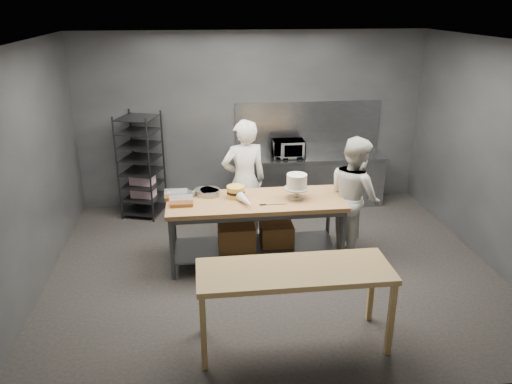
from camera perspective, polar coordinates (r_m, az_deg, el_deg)
ground at (r=6.99m, az=1.88°, el=-8.53°), size 6.00×6.00×0.00m
back_wall at (r=8.77m, az=-0.49°, el=8.24°), size 6.00×0.04×3.00m
work_table at (r=6.91m, az=-0.14°, el=-3.55°), size 2.40×0.90×0.92m
near_counter at (r=5.19m, az=4.42°, el=-9.59°), size 2.00×0.70×0.90m
back_counter at (r=8.93m, az=6.16°, el=1.34°), size 2.60×0.60×0.90m
splashback_panel at (r=8.95m, az=5.96°, el=7.40°), size 2.60×0.02×0.90m
speed_rack at (r=8.56m, az=-12.97°, el=2.88°), size 0.77×0.81×1.75m
chef_behind at (r=7.43m, az=-1.36°, el=1.27°), size 0.76×0.57×1.87m
chef_right at (r=7.15m, az=11.18°, el=-0.54°), size 0.84×0.98×1.73m
microwave at (r=8.66m, az=3.70°, el=4.96°), size 0.54×0.37×0.30m
frosted_cake_stand at (r=6.75m, az=4.68°, el=1.03°), size 0.34×0.34×0.35m
layer_cake at (r=6.83m, az=-2.33°, el=0.03°), size 0.25×0.25×0.16m
cake_pans at (r=6.93m, az=-6.39°, el=-0.14°), size 0.68×0.40×0.07m
piping_bag at (r=6.56m, az=-1.15°, el=-1.05°), size 0.23×0.40×0.12m
offset_spatula at (r=6.60m, az=1.54°, el=-1.45°), size 0.36×0.02×0.02m
pastry_clamshells at (r=6.76m, az=-8.83°, el=-0.67°), size 0.39×0.45×0.11m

